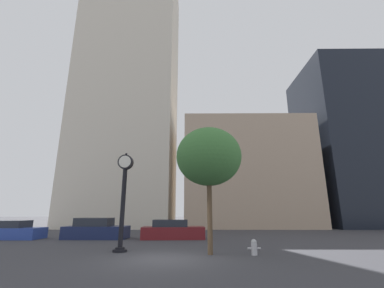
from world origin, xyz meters
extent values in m
plane|color=#38383D|center=(0.00, 0.00, 0.00)|extent=(200.00, 200.00, 0.00)
cube|color=beige|center=(-8.42, 24.00, 20.17)|extent=(13.28, 12.00, 40.33)
cube|color=tan|center=(8.10, 24.00, 6.80)|extent=(16.16, 12.00, 13.61)
cube|color=black|center=(21.85, 24.00, 11.31)|extent=(8.88, 12.00, 22.63)
cylinder|color=black|center=(-2.43, 1.86, 0.06)|extent=(0.69, 0.69, 0.12)
cylinder|color=black|center=(-2.43, 1.86, 0.17)|extent=(0.46, 0.46, 0.10)
cylinder|color=black|center=(-2.43, 1.86, 2.13)|extent=(0.23, 0.23, 3.83)
cylinder|color=black|center=(-2.43, 1.86, 4.43)|extent=(0.77, 0.35, 0.77)
cylinder|color=white|center=(-2.43, 1.68, 4.43)|extent=(0.63, 0.02, 0.63)
cylinder|color=white|center=(-2.43, 2.05, 4.43)|extent=(0.63, 0.02, 0.63)
sphere|color=black|center=(-2.43, 1.86, 4.88)|extent=(0.12, 0.12, 0.12)
cube|color=#28429E|center=(-12.07, 8.01, 0.39)|extent=(4.32, 1.95, 0.79)
cube|color=#232833|center=(-12.28, 8.02, 1.03)|extent=(2.39, 1.69, 0.50)
cube|color=#19234C|center=(-5.96, 8.23, 0.44)|extent=(4.51, 2.02, 0.88)
cube|color=#232833|center=(-6.19, 8.23, 1.17)|extent=(2.49, 1.75, 0.58)
cube|color=maroon|center=(-0.34, 8.17, 0.42)|extent=(4.59, 2.10, 0.85)
cube|color=#232833|center=(-0.57, 8.16, 1.10)|extent=(2.56, 1.76, 0.50)
cylinder|color=#B7B7BC|center=(3.90, 0.95, 0.26)|extent=(0.26, 0.26, 0.52)
sphere|color=#B7B7BC|center=(3.90, 0.95, 0.56)|extent=(0.25, 0.25, 0.25)
cylinder|color=#B7B7BC|center=(3.69, 0.95, 0.29)|extent=(0.17, 0.09, 0.09)
cylinder|color=#B7B7BC|center=(4.11, 0.95, 0.29)|extent=(0.17, 0.09, 0.09)
cylinder|color=brown|center=(1.93, 1.09, 1.80)|extent=(0.24, 0.24, 3.60)
ellipsoid|color=#3D7538|center=(1.93, 1.09, 4.57)|extent=(3.24, 3.24, 2.91)
camera|label=1|loc=(1.22, -11.48, 1.87)|focal=24.00mm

